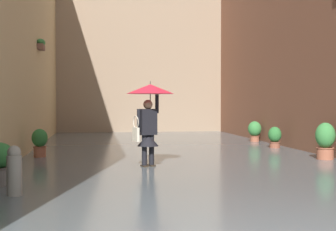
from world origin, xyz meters
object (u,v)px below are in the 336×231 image
at_px(potted_plant_near_right, 40,142).
at_px(mooring_bollard, 14,173).
at_px(potted_plant_near_left, 275,137).
at_px(person_wading, 149,106).
at_px(potted_plant_far_left, 325,141).
at_px(potted_plant_mid_left, 255,131).

relative_size(potted_plant_near_right, mooring_bollard, 0.96).
height_order(potted_plant_near_left, potted_plant_near_right, potted_plant_near_right).
distance_m(person_wading, potted_plant_near_right, 3.71).
height_order(potted_plant_near_right, potted_plant_far_left, potted_plant_far_left).
height_order(potted_plant_mid_left, potted_plant_near_left, potted_plant_mid_left).
relative_size(person_wading, potted_plant_near_right, 2.45).
distance_m(potted_plant_mid_left, potted_plant_near_left, 2.54).
bearing_deg(mooring_bollard, potted_plant_near_right, -87.38).
bearing_deg(potted_plant_near_right, person_wading, 140.01).
bearing_deg(mooring_bollard, potted_plant_mid_left, -126.94).
bearing_deg(potted_plant_near_right, potted_plant_near_left, -167.75).
relative_size(person_wading, potted_plant_near_left, 2.70).
xyz_separation_m(person_wading, potted_plant_near_left, (-4.52, -3.87, -1.05)).
bearing_deg(potted_plant_far_left, potted_plant_near_right, -12.38).
bearing_deg(potted_plant_near_left, potted_plant_mid_left, -93.96).
bearing_deg(potted_plant_far_left, person_wading, 8.18).
bearing_deg(potted_plant_near_right, potted_plant_mid_left, -151.08).
distance_m(potted_plant_near_left, potted_plant_near_right, 7.43).
bearing_deg(mooring_bollard, potted_plant_far_left, -151.87).
bearing_deg(potted_plant_near_right, mooring_bollard, 92.62).
xyz_separation_m(potted_plant_mid_left, potted_plant_near_left, (0.18, 2.53, -0.06)).
xyz_separation_m(potted_plant_mid_left, mooring_bollard, (7.19, 9.56, -0.04)).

